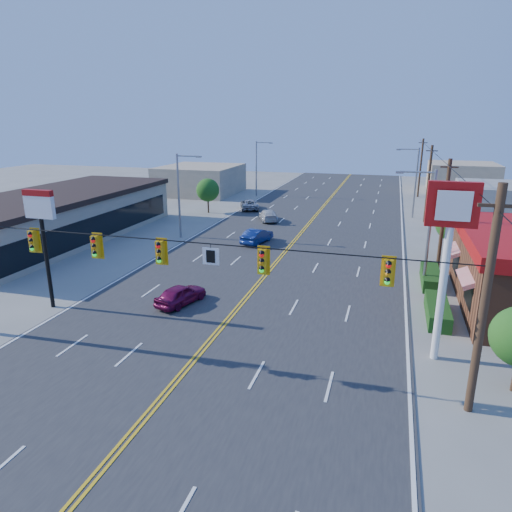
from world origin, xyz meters
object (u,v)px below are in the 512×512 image
(car_magenta, at_px, (181,295))
(signal_span, at_px, (183,266))
(car_blue, at_px, (257,236))
(car_silver, at_px, (249,205))
(kfc_pylon, at_px, (449,237))
(pizza_hut_sign, at_px, (42,224))
(car_white, at_px, (268,216))

(car_magenta, bearing_deg, signal_span, 134.18)
(car_magenta, xyz_separation_m, car_blue, (0.42, 15.28, 0.05))
(signal_span, relative_size, car_magenta, 6.69)
(car_silver, bearing_deg, kfc_pylon, 99.17)
(pizza_hut_sign, relative_size, car_white, 1.59)
(kfc_pylon, relative_size, car_silver, 1.85)
(kfc_pylon, xyz_separation_m, car_magenta, (-14.60, 2.56, -5.42))
(signal_span, bearing_deg, car_white, 98.29)
(pizza_hut_sign, distance_m, car_blue, 20.00)
(car_silver, bearing_deg, pizza_hut_sign, 64.65)
(car_blue, height_order, car_white, car_blue)
(signal_span, xyz_separation_m, car_blue, (-3.06, 21.84, -4.22))
(kfc_pylon, height_order, pizza_hut_sign, kfc_pylon)
(car_white, bearing_deg, pizza_hut_sign, 54.14)
(kfc_pylon, bearing_deg, car_white, 119.77)
(pizza_hut_sign, distance_m, car_magenta, 9.07)
(signal_span, xyz_separation_m, car_magenta, (-3.48, 6.56, -4.27))
(signal_span, height_order, kfc_pylon, signal_span)
(signal_span, relative_size, car_blue, 6.01)
(kfc_pylon, bearing_deg, pizza_hut_sign, 180.00)
(kfc_pylon, distance_m, car_white, 32.08)
(car_magenta, bearing_deg, car_white, -71.19)
(car_magenta, xyz_separation_m, car_silver, (-5.16, 30.76, 0.02))
(signal_span, relative_size, car_silver, 5.30)
(car_white, bearing_deg, car_blue, 76.08)
(car_blue, xyz_separation_m, car_white, (-1.52, 9.61, -0.04))
(kfc_pylon, distance_m, car_magenta, 15.78)
(signal_span, xyz_separation_m, pizza_hut_sign, (-10.88, 4.00, 0.30))
(car_magenta, distance_m, car_white, 24.91)
(kfc_pylon, bearing_deg, car_blue, 128.47)
(kfc_pylon, xyz_separation_m, pizza_hut_sign, (-22.00, 0.00, -0.86))
(car_white, xyz_separation_m, car_silver, (-4.05, 5.87, 0.01))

